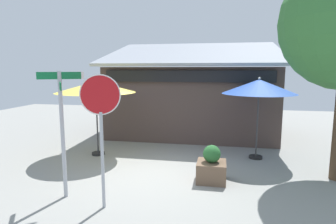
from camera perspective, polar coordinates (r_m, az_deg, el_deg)
name	(u,v)px	position (r m, az deg, el deg)	size (l,w,h in m)	color
ground_plane	(155,175)	(8.31, -2.64, -12.54)	(28.00, 28.00, 0.10)	gray
cafe_building	(193,98)	(13.09, 4.98, 2.78)	(7.57, 4.98, 4.31)	#473833
street_sign_post	(62,121)	(6.77, -20.64, -1.63)	(0.84, 0.79, 2.91)	#A8AAB2
stop_sign	(101,115)	(5.94, -13.43, -0.63)	(0.80, 0.25, 2.85)	#A8AAB2
patio_umbrella_mustard_left	(96,87)	(9.84, -14.40, 4.84)	(2.69, 2.69, 2.62)	black
patio_umbrella_royal_blue_center	(259,87)	(9.58, 17.93, 4.83)	(2.37, 2.37, 2.70)	black
sidewalk_planter	(211,167)	(7.68, 8.79, -10.96)	(0.76, 0.76, 0.98)	brown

